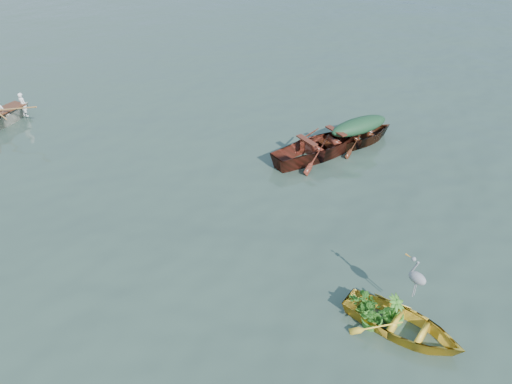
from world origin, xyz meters
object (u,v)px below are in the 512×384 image
Objects in this scene: yellow_dinghy at (401,332)px; heron at (416,283)px; green_tarp_boat at (357,144)px; open_wooden_boat at (320,156)px.

heron is at bearing 5.19° from yellow_dinghy.
green_tarp_boat is 1.53m from open_wooden_boat.
open_wooden_boat reaches higher than yellow_dinghy.
green_tarp_boat is at bearing 32.58° from yellow_dinghy.
open_wooden_boat is at bearing 90.00° from green_tarp_boat.
green_tarp_boat is 0.83× the size of open_wooden_boat.
yellow_dinghy is at bearing 153.15° from open_wooden_boat.
open_wooden_boat reaches higher than green_tarp_boat.
green_tarp_boat is (5.40, 5.89, 0.00)m from yellow_dinghy.
heron reaches higher than yellow_dinghy.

